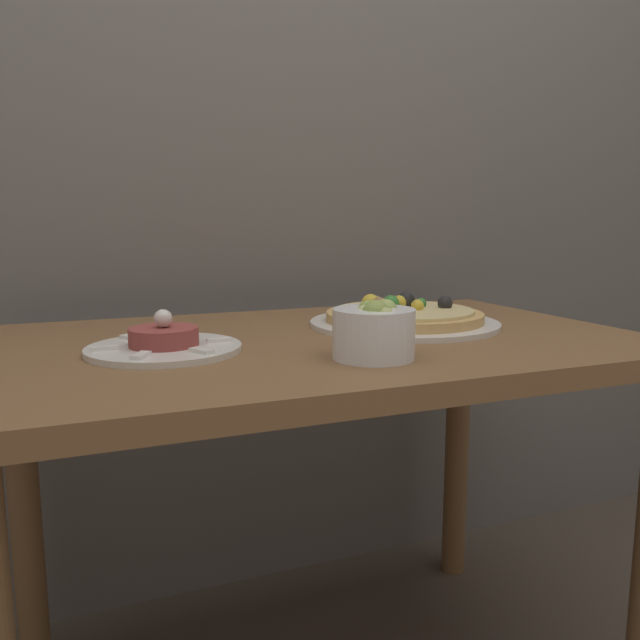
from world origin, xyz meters
The scene contains 5 objects.
back_wall centered at (0.00, 0.83, 1.30)m, with size 8.00×0.05×2.60m.
dining_table centered at (0.00, 0.35, 0.61)m, with size 1.14×0.71×0.72m.
pizza_plate centered at (0.20, 0.40, 0.74)m, with size 0.37×0.37×0.06m.
tartare_plate centered at (-0.27, 0.32, 0.73)m, with size 0.24×0.24×0.07m.
small_bowl centered at (0.01, 0.16, 0.76)m, with size 0.12×0.12×0.09m.
Camera 1 is at (-0.40, -0.65, 0.92)m, focal length 35.00 mm.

